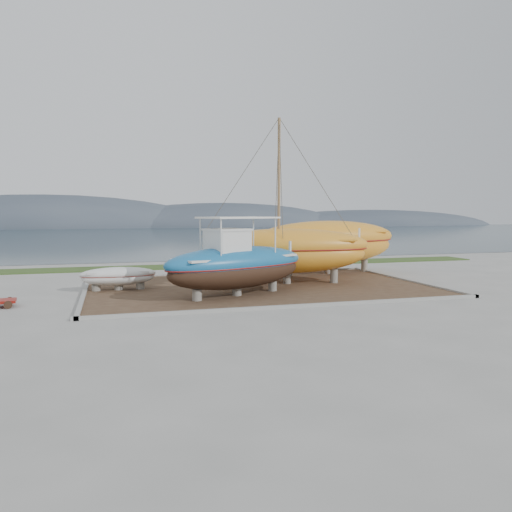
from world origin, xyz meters
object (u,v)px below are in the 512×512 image
object	(u,v)px
blue_caique	(237,256)
orange_sailboat	(287,202)
orange_bare_hull	(328,248)
white_dinghy	(118,279)

from	to	relation	value
blue_caique	orange_sailboat	size ratio (longest dim) A/B	0.83
orange_sailboat	orange_bare_hull	xyz separation A→B (m)	(4.18, 3.61, -2.93)
blue_caique	orange_bare_hull	distance (m)	10.43
white_dinghy	orange_bare_hull	xyz separation A→B (m)	(13.44, 3.32, 1.12)
orange_sailboat	orange_bare_hull	size ratio (longest dim) A/B	0.92
white_dinghy	orange_bare_hull	bearing A→B (deg)	12.58
white_dinghy	orange_sailboat	xyz separation A→B (m)	(9.26, -0.28, 4.05)
white_dinghy	orange_sailboat	size ratio (longest dim) A/B	0.40
blue_caique	white_dinghy	size ratio (longest dim) A/B	2.05
blue_caique	white_dinghy	world-z (taller)	blue_caique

